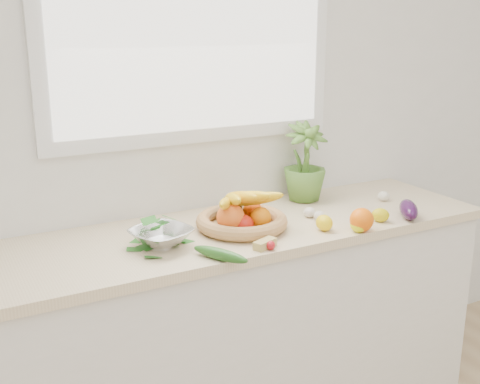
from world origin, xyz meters
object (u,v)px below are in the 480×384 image
eggplant (409,210)px  potted_herb (305,162)px  cucumber (220,254)px  apple (244,225)px  colander_with_spinach (161,232)px  fruit_basket (241,216)px

eggplant → potted_herb: potted_herb is taller
eggplant → cucumber: (-0.90, -0.04, -0.02)m
apple → eggplant: size_ratio=0.43×
apple → cucumber: apple is taller
cucumber → colander_with_spinach: size_ratio=0.84×
eggplant → colander_with_spinach: (-1.03, 0.18, 0.02)m
fruit_basket → colander_with_spinach: bearing=-174.3°
apple → colander_with_spinach: (-0.33, 0.03, 0.02)m
potted_herb → fruit_basket: potted_herb is taller
cucumber → fruit_basket: fruit_basket is taller
eggplant → cucumber: size_ratio=0.81×
fruit_basket → colander_with_spinach: 0.35m
potted_herb → fruit_basket: 0.51m
potted_herb → fruit_basket: (-0.44, -0.21, -0.13)m
eggplant → potted_herb: size_ratio=0.52×
potted_herb → colander_with_spinach: (-0.79, -0.25, -0.12)m
cucumber → fruit_basket: (0.22, 0.25, 0.03)m
cucumber → potted_herb: (0.66, 0.46, 0.16)m
fruit_basket → colander_with_spinach: fruit_basket is taller
potted_herb → colander_with_spinach: 0.84m
eggplant → fruit_basket: 0.72m
potted_herb → colander_with_spinach: bearing=-162.8°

